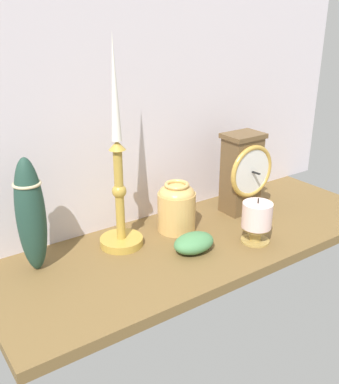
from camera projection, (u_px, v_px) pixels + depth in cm
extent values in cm
cube|color=brown|center=(202.00, 242.00, 106.46)|extent=(100.00, 36.00, 2.40)
cube|color=silver|center=(159.00, 90.00, 107.83)|extent=(120.00, 2.00, 65.00)
cube|color=brown|center=(241.00, 175.00, 116.67)|extent=(9.00, 6.80, 20.27)
cube|color=brown|center=(243.00, 136.00, 112.62)|extent=(10.08, 7.61, 1.20)
torus|color=gold|center=(252.00, 171.00, 112.95)|extent=(13.89, 1.26, 13.89)
cylinder|color=silver|center=(252.00, 172.00, 112.87)|extent=(11.61, 0.40, 11.61)
cube|color=black|center=(253.00, 172.00, 112.65)|extent=(0.98, 4.45, 0.30)
cylinder|color=#B8943A|center=(122.00, 241.00, 102.40)|extent=(9.91, 9.91, 1.80)
cylinder|color=#B8943A|center=(119.00, 196.00, 98.08)|extent=(2.02, 2.02, 21.10)
sphere|color=#B8943A|center=(119.00, 191.00, 97.68)|extent=(3.23, 3.23, 3.23)
cone|color=#B8943A|center=(117.00, 145.00, 93.73)|extent=(3.71, 3.71, 2.00)
cone|color=white|center=(114.00, 88.00, 89.21)|extent=(2.20, 2.20, 21.97)
cylinder|color=tan|center=(177.00, 212.00, 108.13)|extent=(9.28, 9.28, 9.68)
ellipsoid|color=tan|center=(177.00, 193.00, 106.31)|extent=(8.82, 8.82, 4.41)
torus|color=tan|center=(177.00, 185.00, 105.47)|extent=(6.03, 6.03, 0.92)
cylinder|color=#AA8C47|center=(255.00, 235.00, 103.65)|extent=(2.69, 2.69, 3.41)
cylinder|color=#AA8C47|center=(255.00, 240.00, 104.14)|extent=(6.72, 6.72, 0.80)
cylinder|color=#AA8C47|center=(256.00, 228.00, 103.01)|extent=(6.05, 6.05, 0.60)
cylinder|color=beige|center=(257.00, 215.00, 101.74)|extent=(6.96, 6.96, 5.95)
cylinder|color=black|center=(258.00, 201.00, 100.39)|extent=(0.30, 0.30, 1.20)
ellipsoid|color=#214034|center=(31.00, 216.00, 88.55)|extent=(5.90, 5.90, 24.53)
torus|color=#CCB78C|center=(27.00, 184.00, 85.96)|extent=(5.61, 5.61, 0.60)
ellipsoid|color=#49834E|center=(194.00, 243.00, 99.10)|extent=(9.88, 6.92, 4.27)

